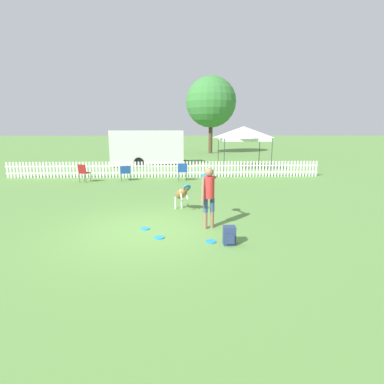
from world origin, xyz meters
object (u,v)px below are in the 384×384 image
object	(u,v)px
handler_person	(209,190)
frisbee_midfield	(159,238)
folding_chair_center	(182,170)
tree_left_grove	(211,102)
frisbee_near_dog	(145,229)
canopy_tent_main	(244,134)
folding_chair_blue_left	(83,171)
folding_chair_green_right	(125,172)
equipment_trailer	(146,147)
backpack_on_grass	(229,236)
frisbee_near_handler	(211,241)
leaping_dog	(182,193)

from	to	relation	value
handler_person	frisbee_midfield	xyz separation A→B (m)	(-1.28, -0.76, -1.02)
folding_chair_center	tree_left_grove	distance (m)	19.18
frisbee_near_dog	canopy_tent_main	distance (m)	13.30
frisbee_near_dog	canopy_tent_main	xyz separation A→B (m)	(5.11, 12.06, 2.33)
frisbee_near_dog	tree_left_grove	distance (m)	26.80
folding_chair_blue_left	folding_chair_green_right	world-z (taller)	folding_chair_blue_left
equipment_trailer	tree_left_grove	distance (m)	13.26
frisbee_midfield	backpack_on_grass	distance (m)	1.73
folding_chair_center	equipment_trailer	size ratio (longest dim) A/B	0.15
frisbee_near_handler	frisbee_midfield	size ratio (longest dim) A/B	1.00
leaping_dog	frisbee_near_handler	world-z (taller)	leaping_dog
frisbee_near_handler	folding_chair_green_right	xyz separation A→B (m)	(-3.56, 8.77, 0.46)
handler_person	leaping_dog	xyz separation A→B (m)	(-0.70, 1.74, -0.45)
leaping_dog	backpack_on_grass	world-z (taller)	leaping_dog
backpack_on_grass	tree_left_grove	bearing A→B (deg)	85.32
frisbee_midfield	frisbee_near_handler	bearing A→B (deg)	-14.17
frisbee_midfield	equipment_trailer	distance (m)	15.64
leaping_dog	equipment_trailer	distance (m)	13.24
backpack_on_grass	folding_chair_blue_left	bearing A→B (deg)	125.01
frisbee_near_handler	tree_left_grove	bearing A→B (deg)	84.42
handler_person	folding_chair_blue_left	distance (m)	9.21
frisbee_near_handler	frisbee_near_dog	size ratio (longest dim) A/B	1.00
handler_person	folding_chair_green_right	distance (m)	8.51
tree_left_grove	frisbee_near_handler	bearing A→B (deg)	-95.58
backpack_on_grass	leaping_dog	bearing A→B (deg)	109.87
backpack_on_grass	folding_chair_green_right	world-z (taller)	folding_chair_green_right
canopy_tent_main	frisbee_near_dog	bearing A→B (deg)	-112.95
frisbee_near_handler	equipment_trailer	size ratio (longest dim) A/B	0.04
folding_chair_blue_left	equipment_trailer	world-z (taller)	equipment_trailer
leaping_dog	folding_chair_center	distance (m)	5.83
backpack_on_grass	equipment_trailer	size ratio (longest dim) A/B	0.07
frisbee_near_dog	folding_chair_blue_left	bearing A→B (deg)	117.87
equipment_trailer	frisbee_near_handler	bearing A→B (deg)	-91.45
frisbee_near_handler	frisbee_midfield	bearing A→B (deg)	165.83
frisbee_midfield	tree_left_grove	distance (m)	27.40
leaping_dog	canopy_tent_main	size ratio (longest dim) A/B	0.37
handler_person	folding_chair_green_right	bearing A→B (deg)	93.40
frisbee_near_handler	backpack_on_grass	xyz separation A→B (m)	(0.41, -0.17, 0.20)
backpack_on_grass	folding_chair_blue_left	world-z (taller)	folding_chair_blue_left
folding_chair_blue_left	tree_left_grove	xyz separation A→B (m)	(8.19, 18.51, 4.94)
handler_person	backpack_on_grass	distance (m)	1.53
folding_chair_green_right	tree_left_grove	world-z (taller)	tree_left_grove
handler_person	frisbee_near_dog	size ratio (longest dim) A/B	6.60
folding_chair_center	frisbee_near_handler	bearing A→B (deg)	94.32
frisbee_midfield	equipment_trailer	world-z (taller)	equipment_trailer
frisbee_near_handler	canopy_tent_main	distance (m)	13.70
handler_person	backpack_on_grass	bearing A→B (deg)	-94.87
leaping_dog	tree_left_grove	distance (m)	24.79
frisbee_near_dog	folding_chair_center	distance (m)	7.73
leaping_dog	folding_chair_blue_left	size ratio (longest dim) A/B	1.21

